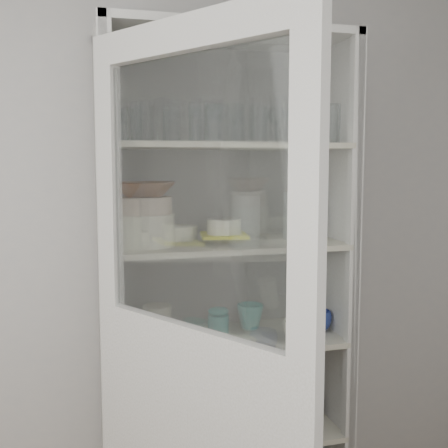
{
  "coord_description": "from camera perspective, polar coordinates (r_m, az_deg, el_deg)",
  "views": [
    {
      "loc": [
        -0.41,
        -0.93,
        1.59
      ],
      "look_at": [
        0.2,
        1.27,
        1.33
      ],
      "focal_mm": 45.0,
      "sensor_mm": 36.0,
      "label": 1
    }
  ],
  "objects": [
    {
      "name": "wall_back",
      "position": [
        2.48,
        -5.86,
        -0.36
      ],
      "size": [
        3.6,
        0.02,
        2.6
      ],
      "primitive_type": "cube",
      "color": "beige",
      "rests_on": "ground"
    },
    {
      "name": "tumbler_5",
      "position": [
        2.32,
        10.78,
        9.96
      ],
      "size": [
        0.1,
        0.1,
        0.16
      ],
      "primitive_type": "cylinder",
      "rotation": [
        0.0,
        0.0,
        -0.33
      ],
      "color": "silver",
      "rests_on": "shelf_glass"
    },
    {
      "name": "tumbler_0",
      "position": [
        2.06,
        -8.52,
        10.26
      ],
      "size": [
        0.08,
        0.08,
        0.14
      ],
      "primitive_type": "cylinder",
      "rotation": [
        0.0,
        0.0,
        0.14
      ],
      "color": "silver",
      "rests_on": "shelf_glass"
    },
    {
      "name": "mug_blue",
      "position": [
        2.48,
        9.54,
        -9.67
      ],
      "size": [
        0.11,
        0.11,
        0.09
      ],
      "primitive_type": "imported",
      "rotation": [
        0.0,
        0.0,
        -0.0
      ],
      "color": "navy",
      "rests_on": "shelf_mugs"
    },
    {
      "name": "terracotta_bowl",
      "position": [
        2.19,
        -8.07,
        3.52
      ],
      "size": [
        0.3,
        0.3,
        0.06
      ],
      "primitive_type": "imported",
      "rotation": [
        0.0,
        0.0,
        -0.33
      ],
      "color": "#602F15",
      "rests_on": "cream_bowl"
    },
    {
      "name": "white_canister",
      "position": [
        2.36,
        -6.8,
        -9.87
      ],
      "size": [
        0.14,
        0.14,
        0.14
      ],
      "primitive_type": "cylinder",
      "rotation": [
        0.0,
        0.0,
        0.23
      ],
      "color": "white",
      "rests_on": "shelf_mugs"
    },
    {
      "name": "plate_stack_front",
      "position": [
        2.21,
        -8.01,
        -0.58
      ],
      "size": [
        0.23,
        0.23,
        0.13
      ],
      "primitive_type": "cylinder",
      "color": "white",
      "rests_on": "shelf_plates"
    },
    {
      "name": "tumbler_8",
      "position": [
        2.22,
        -8.04,
        10.02
      ],
      "size": [
        0.09,
        0.09,
        0.14
      ],
      "primitive_type": "cylinder",
      "rotation": [
        0.0,
        0.0,
        0.4
      ],
      "color": "silver",
      "rests_on": "shelf_glass"
    },
    {
      "name": "tumbler_1",
      "position": [
        2.14,
        -2.62,
        10.27
      ],
      "size": [
        0.1,
        0.1,
        0.15
      ],
      "primitive_type": "cylinder",
      "rotation": [
        0.0,
        0.0,
        -0.39
      ],
      "color": "silver",
      "rests_on": "shelf_glass"
    },
    {
      "name": "tumbler_10",
      "position": [
        2.25,
        -2.49,
        10.04
      ],
      "size": [
        0.09,
        0.09,
        0.14
      ],
      "primitive_type": "cylinder",
      "rotation": [
        0.0,
        0.0,
        0.32
      ],
      "color": "silver",
      "rests_on": "shelf_glass"
    },
    {
      "name": "goblet_1",
      "position": [
        2.37,
        -1.19,
        10.4
      ],
      "size": [
        0.08,
        0.08,
        0.19
      ],
      "primitive_type": null,
      "color": "silver",
      "rests_on": "shelf_glass"
    },
    {
      "name": "glass_platter",
      "position": [
        2.3,
        0.01,
        -1.56
      ],
      "size": [
        0.46,
        0.46,
        0.02
      ],
      "primitive_type": "cylinder",
      "rotation": [
        0.0,
        0.0,
        -0.39
      ],
      "color": "silver",
      "rests_on": "shelf_plates"
    },
    {
      "name": "pantry_cabinet",
      "position": [
        2.43,
        -0.4,
        -9.1
      ],
      "size": [
        1.0,
        0.45,
        2.1
      ],
      "color": "#B7B6AC",
      "rests_on": "floor"
    },
    {
      "name": "measuring_cups",
      "position": [
        2.28,
        -8.41,
        -11.8
      ],
      "size": [
        0.1,
        0.1,
        0.04
      ],
      "primitive_type": "cylinder",
      "color": "silver",
      "rests_on": "shelf_mugs"
    },
    {
      "name": "tumbler_3",
      "position": [
        2.21,
        3.51,
        10.08
      ],
      "size": [
        0.09,
        0.09,
        0.14
      ],
      "primitive_type": "cylinder",
      "rotation": [
        0.0,
        0.0,
        -0.42
      ],
      "color": "silver",
      "rests_on": "shelf_glass"
    },
    {
      "name": "goblet_2",
      "position": [
        2.39,
        1.05,
        10.2
      ],
      "size": [
        0.08,
        0.08,
        0.18
      ],
      "primitive_type": null,
      "color": "silver",
      "rests_on": "shelf_glass"
    },
    {
      "name": "tumbler_6",
      "position": [
        2.31,
        9.27,
        9.66
      ],
      "size": [
        0.08,
        0.08,
        0.13
      ],
      "primitive_type": "cylinder",
      "rotation": [
        0.0,
        0.0,
        0.3
      ],
      "color": "silver",
      "rests_on": "shelf_glass"
    },
    {
      "name": "cream_dish",
      "position": [
        2.46,
        -7.15,
        -20.09
      ],
      "size": [
        0.25,
        0.25,
        0.07
      ],
      "primitive_type": "imported",
      "rotation": [
        0.0,
        0.0,
        0.16
      ],
      "color": "beige",
      "rests_on": "shelf_bot"
    },
    {
      "name": "goblet_3",
      "position": [
        2.44,
        5.35,
        10.12
      ],
      "size": [
        0.08,
        0.08,
        0.18
      ],
      "primitive_type": null,
      "color": "silver",
      "rests_on": "shelf_glass"
    },
    {
      "name": "mug_white",
      "position": [
        2.34,
        7.09,
        -10.71
      ],
      "size": [
        0.12,
        0.12,
        0.09
      ],
      "primitive_type": "imported",
      "rotation": [
        0.0,
        0.0,
        0.34
      ],
      "color": "white",
      "rests_on": "shelf_mugs"
    },
    {
      "name": "grey_bowl_stack",
      "position": [
        2.41,
        7.55,
        0.88
      ],
      "size": [
        0.13,
        0.13,
        0.2
      ],
      "primitive_type": "cylinder",
      "color": "#A8B4B4",
      "rests_on": "shelf_plates"
    },
    {
      "name": "tumbler_2",
      "position": [
        2.16,
        -0.89,
        10.21
      ],
      "size": [
        0.09,
        0.09,
        0.14
      ],
      "primitive_type": "cylinder",
      "rotation": [
        0.0,
        0.0,
        -0.26
      ],
      "color": "silver",
      "rests_on": "shelf_glass"
    },
    {
      "name": "teal_jar",
      "position": [
        2.39,
        -0.56,
        -10.04
      ],
      "size": [
        0.09,
        0.09,
        0.1
      ],
      "color": "teal",
      "rests_on": "shelf_mugs"
    },
    {
      "name": "yellow_trivet",
      "position": [
        2.3,
        0.01,
        -1.15
      ],
      "size": [
        0.21,
        0.21,
        0.01
      ],
      "primitive_type": "cube",
      "rotation": [
        0.0,
        0.0,
        -0.16
      ],
      "color": "yellow",
      "rests_on": "glass_platter"
    },
    {
      "name": "tumbler_12",
      "position": [
        2.29,
        7.23,
        10.04
      ],
      "size": [
        0.08,
        0.08,
        0.15
      ],
      "primitive_type": "cylinder",
      "color": "silver",
      "rests_on": "shelf_glass"
    },
    {
      "name": "mug_teal",
      "position": [
        2.49,
        2.68,
        -9.36
      ],
      "size": [
        0.14,
        0.14,
        0.11
      ],
      "primitive_type": "imported",
      "rotation": [
        0.0,
        0.0,
        -0.28
      ],
      "color": "teal",
      "rests_on": "shelf_mugs"
    },
    {
      "name": "tumbler_4",
      "position": [
        2.16,
        1.12,
        10.22
      ],
      "size": [
        0.09,
        0.09,
        0.15
      ],
      "primitive_type": "cylinder",
      "rotation": [
        0.0,
        0.0,
        0.38
      ],
      "color": "silver",
      "rests_on": "shelf_glass"
    },
    {
      "name": "white_ramekin",
      "position": [
        2.3,
        0.01,
        -0.24
      ],
      "size": [
        0.17,
        0.17,
        0.06
      ],
      "primitive_type": "cylinder",
      "rotation": [
        0.0,
        0.0,
        -0.23
      ],
      "color": "white",
      "rests_on": "yellow_trivet"
    },
    {
      "name": "tumbler_9",
      "position": [
        2.24,
        -5.33,
        10.01
      ],
      "size": [
        0.08,
        0.08,
        0.14
      ],
      "primitive_type": "cylinder",
      "rotation": [
        0.0,
        0.0,
        0.13
      ],
      "color": "silver",
      "rests_on": "shelf_glass"
    },
    {
      "name": "goblet_0",
      "position": [
        2.32,
        -9.75,
        10.02
      ],
      "size": [
        0.07,
        0.07,
        0.16
      ],
      "primitive_type": null,
      "color": "silver",
      "rests_on": "shelf_glass"
    },
    {
      "name": "cream_bowl",
      "position": [
        2.2,
        -8.05,
        1.9
      ],
      "size": [
        0.26,
        0.26,
        0.07
      ],
      "primitive_type": "cylinder",
      "rotation": [
        0.0,
        0.0,
        0.28
      ],
      "color": "beige",
      "rests_on": "plate_stack_front"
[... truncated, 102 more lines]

